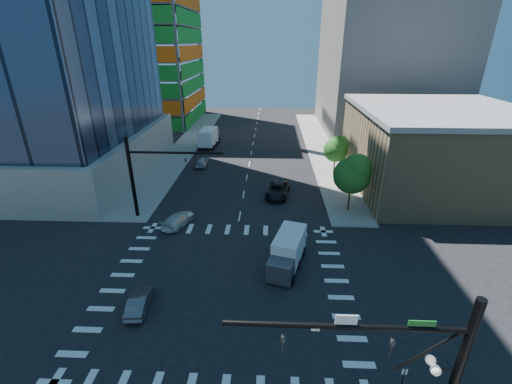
{
  "coord_description": "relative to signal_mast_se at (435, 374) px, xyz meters",
  "views": [
    {
      "loc": [
        3.33,
        -22.1,
        18.15
      ],
      "look_at": [
        2.03,
        8.0,
        4.81
      ],
      "focal_mm": 24.0,
      "sensor_mm": 36.0,
      "label": 1
    }
  ],
  "objects": [
    {
      "name": "car_sb_near",
      "position": [
        -16.97,
        21.27,
        -4.35
      ],
      "size": [
        3.27,
        4.9,
        1.32
      ],
      "primitive_type": "imported",
      "rotation": [
        0.0,
        0.0,
        2.8
      ],
      "color": "white",
      "rests_on": "ground"
    },
    {
      "name": "construction_building",
      "position": [
        -38.02,
        73.43,
        19.6
      ],
      "size": [
        25.16,
        34.5,
        70.6
      ],
      "color": "slate",
      "rests_on": "ground"
    },
    {
      "name": "tree_south",
      "position": [
        2.03,
        25.4,
        -0.32
      ],
      "size": [
        4.16,
        4.16,
        6.82
      ],
      "color": "#382316",
      "rests_on": "sidewalk_ne"
    },
    {
      "name": "commercial_building",
      "position": [
        14.4,
        33.5,
        0.31
      ],
      "size": [
        20.5,
        22.5,
        10.6
      ],
      "color": "#947D55",
      "rests_on": "ground"
    },
    {
      "name": "box_truck_far",
      "position": [
        -18.66,
        51.65,
        -3.51
      ],
      "size": [
        3.24,
        6.66,
        3.39
      ],
      "rotation": [
        0.0,
        0.0,
        3.07
      ],
      "color": "black",
      "rests_on": "ground"
    },
    {
      "name": "box_truck_near",
      "position": [
        -5.71,
        14.19,
        -3.73
      ],
      "size": [
        3.78,
        5.92,
        2.88
      ],
      "rotation": [
        0.0,
        0.0,
        -0.28
      ],
      "color": "black",
      "rests_on": "ground"
    },
    {
      "name": "no_parking_sign",
      "position": [
        0.1,
        2.5,
        -3.63
      ],
      "size": [
        0.3,
        0.06,
        2.2
      ],
      "color": "black",
      "rests_on": "ground"
    },
    {
      "name": "car_sb_mid",
      "position": [
        -18.07,
        40.29,
        -4.29
      ],
      "size": [
        1.81,
        4.28,
        1.44
      ],
      "primitive_type": "imported",
      "rotation": [
        0.0,
        0.0,
        3.17
      ],
      "color": "#AAADB1",
      "rests_on": "ground"
    },
    {
      "name": "sidewalk_nw",
      "position": [
        -23.1,
        51.5,
        -4.93
      ],
      "size": [
        5.0,
        60.0,
        0.15
      ],
      "primitive_type": "cube",
      "color": "gray",
      "rests_on": "ground"
    },
    {
      "name": "car_nb_far",
      "position": [
        -6.22,
        29.31,
        -4.23
      ],
      "size": [
        3.44,
        5.96,
        1.56
      ],
      "primitive_type": "imported",
      "rotation": [
        0.0,
        0.0,
        -0.16
      ],
      "color": "black",
      "rests_on": "ground"
    },
    {
      "name": "bg_building_ne",
      "position": [
        16.4,
        66.5,
        8.99
      ],
      "size": [
        24.0,
        30.0,
        28.0
      ],
      "primitive_type": "cube",
      "color": "slate",
      "rests_on": "ground"
    },
    {
      "name": "ground",
      "position": [
        -10.6,
        11.5,
        -5.01
      ],
      "size": [
        160.0,
        160.0,
        0.0
      ],
      "primitive_type": "plane",
      "color": "black",
      "rests_on": "ground"
    },
    {
      "name": "tree_north",
      "position": [
        2.33,
        37.4,
        -1.02
      ],
      "size": [
        3.54,
        3.52,
        5.78
      ],
      "color": "#382316",
      "rests_on": "sidewalk_ne"
    },
    {
      "name": "signal_mast_nw",
      "position": [
        -20.6,
        23.0,
        0.49
      ],
      "size": [
        10.2,
        0.4,
        9.0
      ],
      "color": "black",
      "rests_on": "sidewalk_nw"
    },
    {
      "name": "road_markings",
      "position": [
        -10.6,
        11.5,
        -5.0
      ],
      "size": [
        20.0,
        20.0,
        0.01
      ],
      "primitive_type": "cube",
      "color": "silver",
      "rests_on": "ground"
    },
    {
      "name": "car_sb_cross",
      "position": [
        -16.68,
        8.7,
        -4.39
      ],
      "size": [
        1.63,
        3.86,
        1.24
      ],
      "primitive_type": "imported",
      "rotation": [
        0.0,
        0.0,
        3.23
      ],
      "color": "#515156",
      "rests_on": "ground"
    },
    {
      "name": "signal_mast_se",
      "position": [
        0.0,
        0.0,
        0.0
      ],
      "size": [
        10.51,
        2.48,
        9.0
      ],
      "color": "black",
      "rests_on": "sidewalk_se"
    },
    {
      "name": "sidewalk_ne",
      "position": [
        1.9,
        51.5,
        -4.93
      ],
      "size": [
        5.0,
        60.0,
        0.15
      ],
      "primitive_type": "cube",
      "color": "gray",
      "rests_on": "ground"
    }
  ]
}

